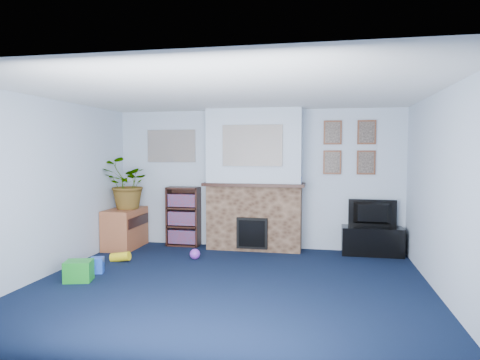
% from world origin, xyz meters
% --- Properties ---
extents(floor, '(5.00, 4.50, 0.01)m').
position_xyz_m(floor, '(0.00, 0.00, 0.00)').
color(floor, black).
rests_on(floor, ground).
extents(ceiling, '(5.00, 4.50, 0.01)m').
position_xyz_m(ceiling, '(0.00, 0.00, 2.40)').
color(ceiling, white).
rests_on(ceiling, wall_back).
extents(wall_back, '(5.00, 0.04, 2.40)m').
position_xyz_m(wall_back, '(0.00, 2.25, 1.20)').
color(wall_back, '#B0BFD4').
rests_on(wall_back, ground).
extents(wall_front, '(5.00, 0.04, 2.40)m').
position_xyz_m(wall_front, '(0.00, -2.25, 1.20)').
color(wall_front, '#B0BFD4').
rests_on(wall_front, ground).
extents(wall_left, '(0.04, 4.50, 2.40)m').
position_xyz_m(wall_left, '(-2.50, 0.00, 1.20)').
color(wall_left, '#B0BFD4').
rests_on(wall_left, ground).
extents(wall_right, '(0.04, 4.50, 2.40)m').
position_xyz_m(wall_right, '(2.50, 0.00, 1.20)').
color(wall_right, '#B0BFD4').
rests_on(wall_right, ground).
extents(chimney_breast, '(1.72, 0.50, 2.40)m').
position_xyz_m(chimney_breast, '(0.00, 2.05, 1.18)').
color(chimney_breast, brown).
rests_on(chimney_breast, ground).
extents(collage_main, '(1.00, 0.03, 0.68)m').
position_xyz_m(collage_main, '(0.00, 1.84, 1.78)').
color(collage_main, gray).
rests_on(collage_main, chimney_breast).
extents(collage_left, '(0.90, 0.03, 0.58)m').
position_xyz_m(collage_left, '(-1.55, 2.23, 1.78)').
color(collage_left, gray).
rests_on(collage_left, wall_back).
extents(portrait_tl, '(0.30, 0.03, 0.40)m').
position_xyz_m(portrait_tl, '(1.30, 2.23, 2.00)').
color(portrait_tl, brown).
rests_on(portrait_tl, wall_back).
extents(portrait_tr, '(0.30, 0.03, 0.40)m').
position_xyz_m(portrait_tr, '(1.85, 2.23, 2.00)').
color(portrait_tr, brown).
rests_on(portrait_tr, wall_back).
extents(portrait_bl, '(0.30, 0.03, 0.40)m').
position_xyz_m(portrait_bl, '(1.30, 2.23, 1.50)').
color(portrait_bl, brown).
rests_on(portrait_bl, wall_back).
extents(portrait_br, '(0.30, 0.03, 0.40)m').
position_xyz_m(portrait_br, '(1.85, 2.23, 1.50)').
color(portrait_br, brown).
rests_on(portrait_br, wall_back).
extents(tv_stand, '(0.97, 0.41, 0.46)m').
position_xyz_m(tv_stand, '(1.95, 2.03, 0.23)').
color(tv_stand, black).
rests_on(tv_stand, ground).
extents(television, '(0.77, 0.14, 0.44)m').
position_xyz_m(television, '(1.95, 2.05, 0.68)').
color(television, black).
rests_on(television, tv_stand).
extents(bookshelf, '(0.58, 0.28, 1.05)m').
position_xyz_m(bookshelf, '(-1.29, 2.11, 0.50)').
color(bookshelf, black).
rests_on(bookshelf, ground).
extents(sideboard, '(0.49, 0.88, 0.68)m').
position_xyz_m(sideboard, '(-2.24, 1.75, 0.35)').
color(sideboard, '#A05633').
rests_on(sideboard, ground).
extents(potted_plant, '(1.06, 1.06, 0.89)m').
position_xyz_m(potted_plant, '(-2.19, 1.70, 1.13)').
color(potted_plant, '#26661E').
rests_on(potted_plant, sideboard).
extents(mantel_clock, '(0.11, 0.06, 0.15)m').
position_xyz_m(mantel_clock, '(-0.12, 2.00, 1.22)').
color(mantel_clock, gold).
rests_on(mantel_clock, chimney_breast).
extents(mantel_candle, '(0.05, 0.05, 0.17)m').
position_xyz_m(mantel_candle, '(0.34, 2.00, 1.23)').
color(mantel_candle, '#B2BFC6').
rests_on(mantel_candle, chimney_breast).
extents(mantel_teddy, '(0.13, 0.13, 0.13)m').
position_xyz_m(mantel_teddy, '(-0.63, 2.00, 1.22)').
color(mantel_teddy, gray).
rests_on(mantel_teddy, chimney_breast).
extents(mantel_can, '(0.06, 0.06, 0.12)m').
position_xyz_m(mantel_can, '(0.78, 2.00, 1.21)').
color(mantel_can, blue).
rests_on(mantel_can, chimney_breast).
extents(green_crate, '(0.39, 0.35, 0.27)m').
position_xyz_m(green_crate, '(-1.95, -0.17, 0.14)').
color(green_crate, '#198C26').
rests_on(green_crate, ground).
extents(toy_ball, '(0.16, 0.16, 0.16)m').
position_xyz_m(toy_ball, '(-0.80, 1.20, 0.09)').
color(toy_ball, purple).
rests_on(toy_ball, ground).
extents(toy_block, '(0.22, 0.22, 0.21)m').
position_xyz_m(toy_block, '(-1.92, 0.22, 0.11)').
color(toy_block, blue).
rests_on(toy_block, ground).
extents(toy_tube, '(0.31, 0.14, 0.18)m').
position_xyz_m(toy_tube, '(-1.88, 0.85, 0.07)').
color(toy_tube, yellow).
rests_on(toy_tube, ground).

